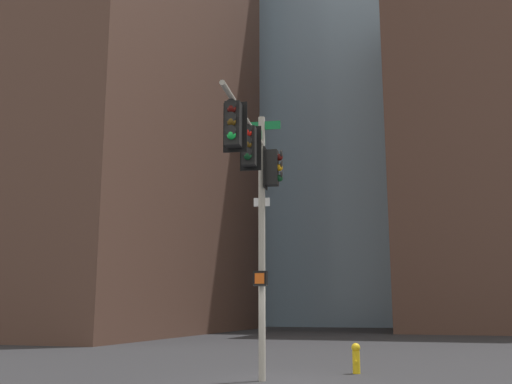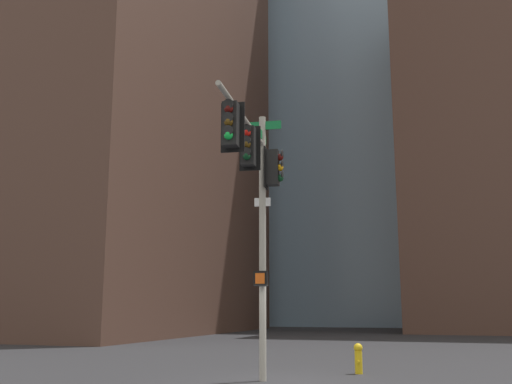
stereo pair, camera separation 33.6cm
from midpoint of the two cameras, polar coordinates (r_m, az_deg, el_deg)
The scene contains 6 objects.
ground_plane at distance 16.44m, azimuth 2.92°, elevation -17.66°, with size 200.00×200.00×0.00m, color #262628.
signal_pole_assembly at distance 15.35m, azimuth 0.57°, elevation 1.15°, with size 5.28×1.25×7.25m.
fire_hydrant at distance 18.28m, azimuth 10.35°, elevation -15.34°, with size 0.34×0.26×0.87m.
building_brick_nearside at distance 52.48m, azimuth -12.19°, elevation 15.66°, with size 27.66×16.12×50.50m, color #4C3328.
building_brick_midblock at distance 58.16m, azimuth 22.31°, elevation 3.11°, with size 23.61×16.01×30.55m, color #4C3328.
building_glass_tower at distance 75.59m, azimuth 10.20°, elevation 9.96°, with size 23.02×28.65×57.48m, color #7A99B2.
Camera 2 is at (15.64, 4.66, 1.91)m, focal length 41.65 mm.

